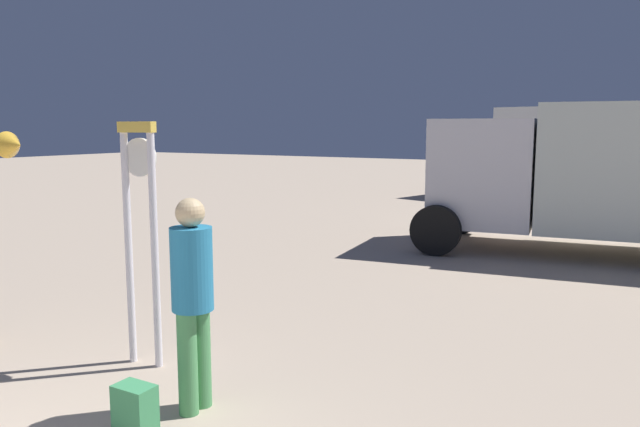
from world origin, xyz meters
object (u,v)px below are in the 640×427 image
object	(u,v)px
backpack	(136,411)
box_truck_near	(615,171)
box_truck_far	(568,151)
person_near_clock	(193,294)
standing_clock	(141,223)

from	to	relation	value
backpack	box_truck_near	bearing A→B (deg)	74.68
box_truck_far	person_near_clock	bearing A→B (deg)	-91.76
backpack	standing_clock	bearing A→B (deg)	132.98
person_near_clock	box_truck_near	xyz separation A→B (m)	(2.35, 8.35, 0.54)
person_near_clock	standing_clock	bearing A→B (deg)	154.70
standing_clock	person_near_clock	size ratio (longest dim) A/B	1.34
standing_clock	box_truck_near	xyz separation A→B (m)	(3.43, 7.84, 0.12)
standing_clock	person_near_clock	bearing A→B (deg)	-25.30
person_near_clock	backpack	size ratio (longest dim) A/B	4.34
standing_clock	box_truck_near	size ratio (longest dim) A/B	0.35
backpack	box_truck_near	size ratio (longest dim) A/B	0.06
person_near_clock	backpack	distance (m)	0.95
box_truck_near	box_truck_far	xyz separation A→B (m)	(-1.86, 7.50, 0.07)
box_truck_far	box_truck_near	bearing A→B (deg)	-76.04
standing_clock	box_truck_far	xyz separation A→B (m)	(1.56, 15.34, 0.19)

